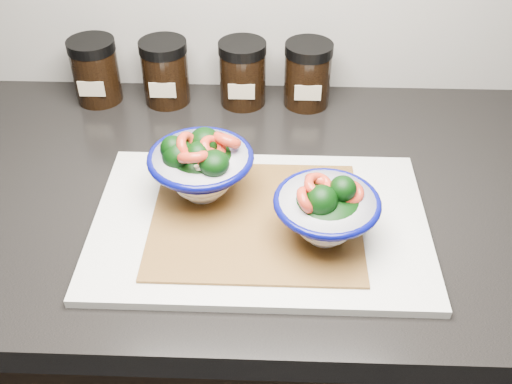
{
  "coord_description": "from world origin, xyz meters",
  "views": [
    {
      "loc": [
        0.05,
        0.76,
        1.45
      ],
      "look_at": [
        0.03,
        1.36,
        0.96
      ],
      "focal_mm": 42.0,
      "sensor_mm": 36.0,
      "label": 1
    }
  ],
  "objects_px": {
    "cutting_board": "(260,223)",
    "bowl_right": "(326,211)",
    "spice_jar_a": "(95,71)",
    "spice_jar_d": "(308,74)",
    "bowl_left": "(201,166)",
    "spice_jar_c": "(243,73)",
    "spice_jar_b": "(165,72)"
  },
  "relations": [
    {
      "from": "bowl_left",
      "to": "bowl_right",
      "type": "relative_size",
      "value": 1.08
    },
    {
      "from": "spice_jar_b",
      "to": "spice_jar_d",
      "type": "xyz_separation_m",
      "value": [
        0.25,
        0.0,
        0.0
      ]
    },
    {
      "from": "bowl_right",
      "to": "spice_jar_c",
      "type": "distance_m",
      "value": 0.38
    },
    {
      "from": "bowl_left",
      "to": "bowl_right",
      "type": "height_order",
      "value": "bowl_left"
    },
    {
      "from": "cutting_board",
      "to": "spice_jar_c",
      "type": "distance_m",
      "value": 0.33
    },
    {
      "from": "spice_jar_b",
      "to": "bowl_right",
      "type": "bearing_deg",
      "value": -54.23
    },
    {
      "from": "spice_jar_a",
      "to": "spice_jar_d",
      "type": "distance_m",
      "value": 0.37
    },
    {
      "from": "spice_jar_c",
      "to": "spice_jar_b",
      "type": "bearing_deg",
      "value": 180.0
    },
    {
      "from": "bowl_left",
      "to": "spice_jar_a",
      "type": "bearing_deg",
      "value": 127.59
    },
    {
      "from": "spice_jar_a",
      "to": "spice_jar_d",
      "type": "bearing_deg",
      "value": 0.0
    },
    {
      "from": "spice_jar_c",
      "to": "spice_jar_a",
      "type": "bearing_deg",
      "value": 180.0
    },
    {
      "from": "bowl_left",
      "to": "spice_jar_a",
      "type": "relative_size",
      "value": 1.29
    },
    {
      "from": "spice_jar_c",
      "to": "cutting_board",
      "type": "bearing_deg",
      "value": -82.93
    },
    {
      "from": "cutting_board",
      "to": "spice_jar_a",
      "type": "relative_size",
      "value": 3.98
    },
    {
      "from": "bowl_right",
      "to": "spice_jar_b",
      "type": "height_order",
      "value": "same"
    },
    {
      "from": "spice_jar_a",
      "to": "spice_jar_d",
      "type": "xyz_separation_m",
      "value": [
        0.37,
        0.0,
        0.0
      ]
    },
    {
      "from": "spice_jar_a",
      "to": "spice_jar_d",
      "type": "height_order",
      "value": "same"
    },
    {
      "from": "spice_jar_a",
      "to": "spice_jar_c",
      "type": "bearing_deg",
      "value": 0.0
    },
    {
      "from": "cutting_board",
      "to": "spice_jar_d",
      "type": "bearing_deg",
      "value": 77.64
    },
    {
      "from": "cutting_board",
      "to": "spice_jar_d",
      "type": "relative_size",
      "value": 3.98
    },
    {
      "from": "cutting_board",
      "to": "spice_jar_a",
      "type": "distance_m",
      "value": 0.44
    },
    {
      "from": "bowl_left",
      "to": "spice_jar_c",
      "type": "bearing_deg",
      "value": 81.29
    },
    {
      "from": "bowl_left",
      "to": "spice_jar_b",
      "type": "xyz_separation_m",
      "value": [
        -0.09,
        0.28,
        -0.01
      ]
    },
    {
      "from": "bowl_right",
      "to": "spice_jar_b",
      "type": "distance_m",
      "value": 0.44
    },
    {
      "from": "spice_jar_c",
      "to": "spice_jar_d",
      "type": "distance_m",
      "value": 0.11
    },
    {
      "from": "bowl_left",
      "to": "spice_jar_c",
      "type": "height_order",
      "value": "bowl_left"
    },
    {
      "from": "cutting_board",
      "to": "bowl_right",
      "type": "xyz_separation_m",
      "value": [
        0.08,
        -0.03,
        0.05
      ]
    },
    {
      "from": "cutting_board",
      "to": "spice_jar_b",
      "type": "relative_size",
      "value": 3.98
    },
    {
      "from": "spice_jar_a",
      "to": "spice_jar_c",
      "type": "relative_size",
      "value": 1.0
    },
    {
      "from": "bowl_right",
      "to": "spice_jar_d",
      "type": "xyz_separation_m",
      "value": [
        -0.01,
        0.36,
        -0.0
      ]
    },
    {
      "from": "spice_jar_b",
      "to": "spice_jar_c",
      "type": "bearing_deg",
      "value": 0.0
    },
    {
      "from": "spice_jar_a",
      "to": "bowl_left",
      "type": "bearing_deg",
      "value": -52.41
    }
  ]
}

